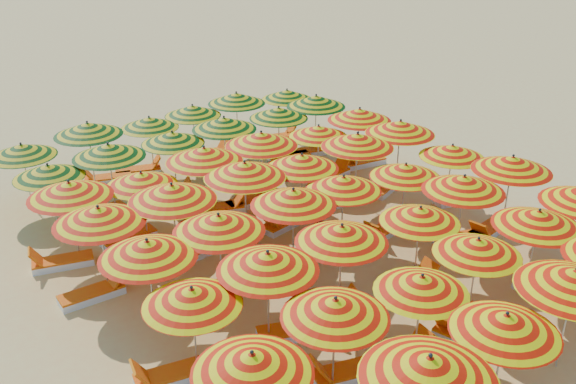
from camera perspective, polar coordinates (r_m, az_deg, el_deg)
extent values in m
plane|color=#D7B45F|center=(19.85, 0.89, -4.68)|extent=(120.00, 120.00, 0.00)
cone|color=#DE6D00|center=(11.80, 12.43, -15.03)|extent=(3.20, 3.20, 0.48)
sphere|color=black|center=(11.63, 12.56, -13.99)|extent=(0.08, 0.08, 0.08)
cylinder|color=silver|center=(14.23, 18.24, -14.17)|extent=(0.04, 0.04, 2.23)
cone|color=#DE6D00|center=(13.66, 18.79, -11.00)|extent=(2.35, 2.35, 0.43)
sphere|color=black|center=(13.53, 18.93, -10.15)|extent=(0.07, 0.07, 0.07)
cylinder|color=silver|center=(15.68, 23.44, -10.50)|extent=(0.05, 0.05, 2.49)
cone|color=#DE6D00|center=(15.12, 24.13, -7.14)|extent=(3.20, 3.20, 0.47)
cone|color=#DE6D00|center=(11.97, -3.21, -14.95)|extent=(2.32, 2.32, 0.43)
sphere|color=black|center=(11.81, -3.23, -14.02)|extent=(0.08, 0.08, 0.08)
cylinder|color=silver|center=(13.93, 4.09, -13.59)|extent=(0.04, 0.04, 2.29)
cone|color=#DE6D00|center=(13.33, 4.22, -10.25)|extent=(2.69, 2.69, 0.44)
sphere|color=black|center=(13.19, 4.26, -9.36)|extent=(0.08, 0.08, 0.08)
cylinder|color=silver|center=(15.11, 11.48, -10.96)|extent=(0.04, 0.04, 2.14)
cone|color=#DE6D00|center=(14.59, 11.79, -8.01)|extent=(2.63, 2.63, 0.41)
sphere|color=black|center=(14.47, 11.87, -7.23)|extent=(0.07, 0.07, 0.07)
cylinder|color=silver|center=(16.78, 16.13, -7.48)|extent=(0.04, 0.04, 2.17)
cone|color=#DE6D00|center=(16.31, 16.51, -4.68)|extent=(2.78, 2.78, 0.41)
sphere|color=black|center=(16.20, 16.61, -3.95)|extent=(0.07, 0.07, 0.07)
cylinder|color=silver|center=(18.28, 20.87, -5.06)|extent=(0.04, 0.04, 2.34)
cone|color=#DE6D00|center=(17.82, 21.36, -2.22)|extent=(2.99, 2.99, 0.45)
sphere|color=black|center=(17.71, 21.49, -1.48)|extent=(0.08, 0.08, 0.08)
cylinder|color=silver|center=(14.50, -8.29, -12.30)|extent=(0.04, 0.04, 2.18)
cone|color=#DE6D00|center=(13.95, -8.53, -9.20)|extent=(2.38, 2.38, 0.42)
sphere|color=black|center=(13.82, -8.60, -8.37)|extent=(0.07, 0.07, 0.07)
cylinder|color=silver|center=(15.22, -1.76, -9.51)|extent=(0.05, 0.05, 2.39)
cone|color=#DE6D00|center=(14.67, -1.81, -6.18)|extent=(3.06, 3.06, 0.45)
sphere|color=black|center=(14.53, -1.83, -5.30)|extent=(0.08, 0.08, 0.08)
cylinder|color=silver|center=(16.42, 4.67, -6.85)|extent=(0.04, 0.04, 2.35)
cone|color=#DE6D00|center=(15.91, 4.80, -3.73)|extent=(2.97, 2.97, 0.45)
sphere|color=black|center=(15.79, 4.83, -2.91)|extent=(0.08, 0.08, 0.08)
cylinder|color=silver|center=(17.91, 11.41, -4.71)|extent=(0.04, 0.04, 2.19)
cone|color=#DE6D00|center=(17.47, 11.67, -2.01)|extent=(2.85, 2.85, 0.42)
sphere|color=black|center=(17.37, 11.73, -1.30)|extent=(0.07, 0.07, 0.07)
cylinder|color=silver|center=(19.57, 15.02, -2.06)|extent=(0.05, 0.05, 2.40)
cone|color=#DE6D00|center=(19.13, 15.36, 0.72)|extent=(2.44, 2.44, 0.46)
sphere|color=black|center=(19.03, 15.45, 1.44)|extent=(0.08, 0.08, 0.08)
cylinder|color=silver|center=(21.29, 18.91, -0.25)|extent=(0.05, 0.05, 2.46)
cone|color=#DE6D00|center=(20.88, 19.31, 2.39)|extent=(2.76, 2.76, 0.47)
sphere|color=black|center=(20.78, 19.41, 3.08)|extent=(0.08, 0.08, 0.08)
cylinder|color=silver|center=(16.05, -12.05, -8.17)|extent=(0.05, 0.05, 2.37)
cone|color=#DE6D00|center=(15.52, -12.38, -4.99)|extent=(3.15, 3.15, 0.45)
sphere|color=black|center=(15.39, -12.47, -4.15)|extent=(0.08, 0.08, 0.08)
cylinder|color=silver|center=(16.89, -6.02, -5.88)|extent=(0.05, 0.05, 2.39)
cone|color=#DE6D00|center=(16.38, -6.18, -2.77)|extent=(3.06, 3.06, 0.45)
sphere|color=black|center=(16.26, -6.23, -1.95)|extent=(0.08, 0.08, 0.08)
cylinder|color=silver|center=(18.08, 0.47, -3.47)|extent=(0.05, 0.05, 2.40)
cone|color=#DE6D00|center=(17.61, 0.48, -0.49)|extent=(2.58, 2.58, 0.46)
sphere|color=black|center=(17.50, 0.48, 0.29)|extent=(0.08, 0.08, 0.08)
cylinder|color=silver|center=(19.26, 4.84, -1.92)|extent=(0.04, 0.04, 2.27)
cone|color=#DE6D00|center=(18.84, 4.95, 0.76)|extent=(2.39, 2.39, 0.43)
sphere|color=black|center=(18.74, 4.98, 1.45)|extent=(0.08, 0.08, 0.08)
cylinder|color=silver|center=(20.49, 10.20, -0.60)|extent=(0.04, 0.04, 2.22)
cone|color=#DE6D00|center=(20.10, 10.41, 1.87)|extent=(2.71, 2.71, 0.42)
sphere|color=black|center=(20.01, 10.46, 2.51)|extent=(0.07, 0.07, 0.07)
cylinder|color=silver|center=(22.45, 14.13, 1.29)|extent=(0.04, 0.04, 2.18)
cone|color=#DE6D00|center=(22.10, 14.39, 3.54)|extent=(2.40, 2.40, 0.42)
sphere|color=black|center=(22.02, 14.45, 4.12)|extent=(0.07, 0.07, 0.07)
cylinder|color=silver|center=(17.81, -16.08, -5.01)|extent=(0.05, 0.05, 2.41)
cone|color=#DE6D00|center=(17.33, -16.48, -2.00)|extent=(2.58, 2.58, 0.46)
sphere|color=black|center=(17.22, -16.59, -1.22)|extent=(0.08, 0.08, 0.08)
cylinder|color=silver|center=(18.49, -10.02, -3.08)|extent=(0.05, 0.05, 2.48)
cone|color=#DE6D00|center=(18.01, -10.27, -0.05)|extent=(2.87, 2.87, 0.47)
sphere|color=black|center=(17.90, -10.33, 0.74)|extent=(0.08, 0.08, 0.08)
cylinder|color=silver|center=(19.66, -3.78, -0.92)|extent=(0.05, 0.05, 2.50)
cone|color=#DE6D00|center=(19.22, -3.87, 1.99)|extent=(3.20, 3.20, 0.48)
sphere|color=black|center=(19.11, -3.89, 2.74)|extent=(0.08, 0.08, 0.08)
cylinder|color=silver|center=(20.55, 1.21, 0.09)|extent=(0.04, 0.04, 2.35)
cone|color=#DE6D00|center=(20.14, 1.24, 2.72)|extent=(3.04, 3.04, 0.45)
sphere|color=black|center=(20.04, 1.24, 3.41)|extent=(0.08, 0.08, 0.08)
cylinder|color=silver|center=(22.10, 6.06, 1.98)|extent=(0.05, 0.05, 2.48)
cone|color=#DE6D00|center=(21.71, 6.19, 4.59)|extent=(2.62, 2.62, 0.47)
sphere|color=black|center=(21.62, 6.22, 5.26)|extent=(0.08, 0.08, 0.08)
cylinder|color=silver|center=(23.52, 9.76, 3.20)|extent=(0.05, 0.05, 2.49)
cone|color=#DE6D00|center=(23.15, 9.95, 5.68)|extent=(2.79, 2.79, 0.47)
sphere|color=black|center=(23.06, 10.00, 6.32)|extent=(0.08, 0.08, 0.08)
cylinder|color=silver|center=(19.54, -18.43, -2.57)|extent=(0.05, 0.05, 2.41)
cone|color=#DE6D00|center=(19.10, -18.85, 0.21)|extent=(2.93, 2.93, 0.46)
sphere|color=black|center=(19.00, -18.96, 0.93)|extent=(0.08, 0.08, 0.08)
cylinder|color=silver|center=(20.18, -12.65, -1.32)|extent=(0.04, 0.04, 2.17)
cone|color=#DE6D00|center=(19.80, -12.90, 1.12)|extent=(2.65, 2.65, 0.41)
sphere|color=black|center=(19.70, -12.96, 1.75)|extent=(0.07, 0.07, 0.07)
cylinder|color=silver|center=(20.93, -7.30, 0.57)|extent=(0.05, 0.05, 2.49)
cone|color=#DE6D00|center=(20.52, -7.46, 3.32)|extent=(2.77, 2.77, 0.47)
sphere|color=black|center=(20.42, -7.50, 4.03)|extent=(0.08, 0.08, 0.08)
cylinder|color=silver|center=(22.08, -2.35, 2.10)|extent=(0.05, 0.05, 2.48)
cone|color=#DE6D00|center=(21.69, -2.39, 4.72)|extent=(2.72, 2.72, 0.47)
sphere|color=black|center=(21.60, -2.41, 5.40)|extent=(0.08, 0.08, 0.08)
cylinder|color=silver|center=(23.71, 2.69, 3.30)|extent=(0.04, 0.04, 2.15)
cone|color=#DE6D00|center=(23.38, 2.73, 5.42)|extent=(2.20, 2.20, 0.41)
sphere|color=black|center=(23.30, 2.74, 5.97)|extent=(0.07, 0.07, 0.07)
cylinder|color=silver|center=(24.87, 6.26, 4.56)|extent=(0.05, 0.05, 2.42)
cone|color=#DE6D00|center=(24.53, 6.38, 6.86)|extent=(2.79, 2.79, 0.46)
sphere|color=black|center=(24.45, 6.41, 7.45)|extent=(0.08, 0.08, 0.08)
cylinder|color=silver|center=(21.50, -20.15, -0.59)|extent=(0.04, 0.04, 2.20)
cone|color=#696503|center=(21.13, -20.53, 1.74)|extent=(2.53, 2.53, 0.42)
sphere|color=black|center=(21.04, -20.63, 2.34)|extent=(0.07, 0.07, 0.07)
cylinder|color=silver|center=(22.12, -15.36, 1.07)|extent=(0.05, 0.05, 2.38)
cone|color=#696503|center=(21.74, -15.67, 3.56)|extent=(2.97, 2.97, 0.45)
sphere|color=black|center=(21.65, -15.75, 4.21)|extent=(0.08, 0.08, 0.08)
cylinder|color=silver|center=(23.18, -10.05, 2.52)|extent=(0.04, 0.04, 2.23)
cone|color=#696503|center=(22.84, -10.23, 4.76)|extent=(2.70, 2.70, 0.42)
sphere|color=black|center=(22.76, -10.27, 5.33)|extent=(0.07, 0.07, 0.07)
cylinder|color=silver|center=(24.00, -5.60, 3.76)|extent=(0.05, 0.05, 2.37)
cone|color=#696503|center=(23.65, -5.70, 6.09)|extent=(2.58, 2.58, 0.45)
sphere|color=black|center=(23.57, -5.73, 6.69)|extent=(0.08, 0.08, 0.08)
cylinder|color=silver|center=(25.30, -0.82, 4.91)|extent=(0.04, 0.04, 2.29)
cone|color=#696503|center=(24.98, -0.84, 7.04)|extent=(2.69, 2.69, 0.44)
sphere|color=black|center=(24.90, -0.84, 7.59)|extent=(0.08, 0.08, 0.08)
cylinder|color=silver|center=(26.47, 2.47, 5.93)|extent=(0.05, 0.05, 2.40)
cone|color=#696503|center=(26.15, 2.51, 8.08)|extent=(3.10, 3.10, 0.46)
sphere|color=black|center=(26.08, 2.52, 8.63)|extent=(0.08, 0.08, 0.08)
cylinder|color=silver|center=(23.42, -22.20, 1.23)|extent=(0.04, 0.04, 2.25)
cone|color=#696503|center=(23.08, -22.59, 3.44)|extent=(2.71, 2.71, 0.43)
sphere|color=black|center=(23.00, -22.69, 4.01)|extent=(0.07, 0.07, 0.07)
cylinder|color=silver|center=(24.27, -17.06, 3.05)|extent=(0.05, 0.05, 2.42)
cone|color=#696503|center=(23.92, -17.37, 5.38)|extent=(3.15, 3.15, 0.46)
sphere|color=black|center=(23.83, -17.45, 5.98)|extent=(0.08, 0.08, 0.08)
cylinder|color=silver|center=(25.05, -12.03, 4.01)|extent=(0.04, 0.04, 2.18)
cone|color=#696503|center=(24.73, -12.22, 6.05)|extent=(2.49, 2.49, 0.42)
sphere|color=black|center=(24.66, -12.27, 6.58)|extent=(0.07, 0.07, 0.07)
cylinder|color=silver|center=(26.01, -8.35, 5.14)|extent=(0.04, 0.04, 2.23)
cone|color=#696503|center=(25.70, -8.48, 7.17)|extent=(2.60, 2.60, 0.42)
sphere|color=black|center=(25.63, -8.51, 7.69)|extent=(0.07, 0.07, 0.07)
cylinder|color=silver|center=(27.00, -4.54, 6.22)|extent=(0.05, 0.05, 2.36)
cone|color=#696503|center=(26.69, -4.61, 8.31)|extent=(2.81, 2.81, 0.45)
sphere|color=black|center=(26.62, -4.63, 8.84)|extent=(0.08, 0.08, 0.08)
cylinder|color=silver|center=(28.02, -0.08, 6.80)|extent=(0.04, 0.04, 2.18)
cone|color=#696503|center=(27.74, -0.09, 8.65)|extent=(2.52, 2.52, 0.41)
sphere|color=black|center=(27.67, -0.09, 9.13)|extent=(0.07, 0.07, 0.07)
cube|color=white|center=(14.91, 5.49, -15.80)|extent=(1.80, 1.08, 0.20)
cube|color=#E1540A|center=(14.83, 5.51, -15.42)|extent=(1.80, 1.08, 0.06)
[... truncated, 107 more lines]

